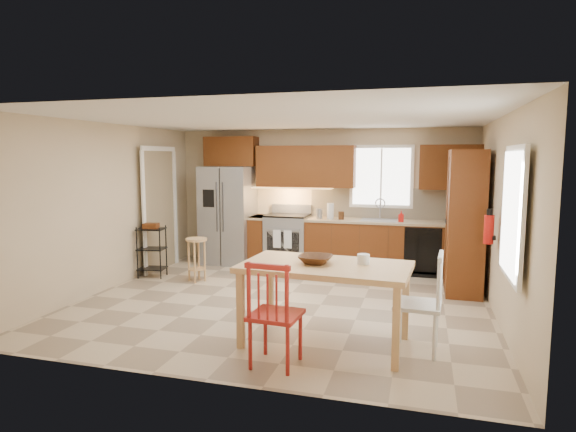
% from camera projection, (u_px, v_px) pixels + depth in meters
% --- Properties ---
extents(floor, '(5.50, 5.50, 0.00)m').
position_uv_depth(floor, '(283.00, 302.00, 6.68)').
color(floor, tan).
rests_on(floor, ground).
extents(ceiling, '(5.50, 5.00, 0.02)m').
position_uv_depth(ceiling, '(283.00, 119.00, 6.37)').
color(ceiling, silver).
rests_on(ceiling, ground).
extents(wall_back, '(5.50, 0.02, 2.50)m').
position_uv_depth(wall_back, '(321.00, 197.00, 8.91)').
color(wall_back, '#CCB793').
rests_on(wall_back, ground).
extents(wall_front, '(5.50, 0.02, 2.50)m').
position_uv_depth(wall_front, '(201.00, 244.00, 4.14)').
color(wall_front, '#CCB793').
rests_on(wall_front, ground).
extents(wall_left, '(0.02, 5.00, 2.50)m').
position_uv_depth(wall_left, '(109.00, 207.00, 7.27)').
color(wall_left, '#CCB793').
rests_on(wall_left, ground).
extents(wall_right, '(0.02, 5.00, 2.50)m').
position_uv_depth(wall_right, '(502.00, 219.00, 5.78)').
color(wall_right, '#CCB793').
rests_on(wall_right, ground).
extents(refrigerator, '(0.92, 0.75, 1.82)m').
position_uv_depth(refrigerator, '(228.00, 215.00, 9.06)').
color(refrigerator, gray).
rests_on(refrigerator, floor).
extents(range_stove, '(0.76, 0.63, 0.92)m').
position_uv_depth(range_stove, '(288.00, 241.00, 8.86)').
color(range_stove, gray).
rests_on(range_stove, floor).
extents(base_cabinet_narrow, '(0.30, 0.60, 0.90)m').
position_uv_depth(base_cabinet_narrow, '(260.00, 240.00, 9.02)').
color(base_cabinet_narrow, '#5C2711').
rests_on(base_cabinet_narrow, floor).
extents(base_cabinet_run, '(2.92, 0.60, 0.90)m').
position_uv_depth(base_cabinet_run, '(389.00, 246.00, 8.38)').
color(base_cabinet_run, '#5C2711').
rests_on(base_cabinet_run, floor).
extents(dishwasher, '(0.60, 0.02, 0.78)m').
position_uv_depth(dishwasher, '(423.00, 251.00, 7.95)').
color(dishwasher, black).
rests_on(dishwasher, floor).
extents(backsplash, '(2.92, 0.03, 0.55)m').
position_uv_depth(backsplash, '(391.00, 203.00, 8.56)').
color(backsplash, beige).
rests_on(backsplash, wall_back).
extents(upper_over_fridge, '(1.00, 0.35, 0.55)m').
position_uv_depth(upper_over_fridge, '(231.00, 151.00, 9.10)').
color(upper_over_fridge, '#623310').
rests_on(upper_over_fridge, wall_back).
extents(upper_left_block, '(1.80, 0.35, 0.75)m').
position_uv_depth(upper_left_block, '(306.00, 166.00, 8.74)').
color(upper_left_block, '#623310').
rests_on(upper_left_block, wall_back).
extents(upper_right_block, '(1.00, 0.35, 0.75)m').
position_uv_depth(upper_right_block, '(450.00, 167.00, 8.07)').
color(upper_right_block, '#623310').
rests_on(upper_right_block, wall_back).
extents(window_back, '(1.12, 0.04, 1.12)m').
position_uv_depth(window_back, '(381.00, 177.00, 8.55)').
color(window_back, white).
rests_on(window_back, wall_back).
extents(sink, '(0.62, 0.46, 0.16)m').
position_uv_depth(sink, '(379.00, 223.00, 8.38)').
color(sink, gray).
rests_on(sink, base_cabinet_run).
extents(undercab_glow, '(1.60, 0.30, 0.01)m').
position_uv_depth(undercab_glow, '(289.00, 188.00, 8.85)').
color(undercab_glow, '#FFBF66').
rests_on(undercab_glow, wall_back).
extents(soap_bottle, '(0.09, 0.09, 0.19)m').
position_uv_depth(soap_bottle, '(401.00, 216.00, 8.16)').
color(soap_bottle, '#AF100C').
rests_on(soap_bottle, base_cabinet_run).
extents(paper_towel, '(0.12, 0.12, 0.28)m').
position_uv_depth(paper_towel, '(330.00, 211.00, 8.54)').
color(paper_towel, silver).
rests_on(paper_towel, base_cabinet_run).
extents(canister_steel, '(0.11, 0.11, 0.18)m').
position_uv_depth(canister_steel, '(319.00, 214.00, 8.60)').
color(canister_steel, gray).
rests_on(canister_steel, base_cabinet_run).
extents(canister_wood, '(0.10, 0.10, 0.14)m').
position_uv_depth(canister_wood, '(341.00, 216.00, 8.46)').
color(canister_wood, '#4A2A13').
rests_on(canister_wood, base_cabinet_run).
extents(pantry, '(0.50, 0.95, 2.10)m').
position_uv_depth(pantry, '(465.00, 222.00, 7.04)').
color(pantry, '#5C2711').
rests_on(pantry, floor).
extents(fire_extinguisher, '(0.12, 0.12, 0.36)m').
position_uv_depth(fire_extinguisher, '(489.00, 229.00, 5.98)').
color(fire_extinguisher, '#AF100C').
rests_on(fire_extinguisher, wall_right).
extents(window_right, '(0.04, 1.02, 1.32)m').
position_uv_depth(window_right, '(513.00, 213.00, 4.68)').
color(window_right, white).
rests_on(window_right, wall_right).
extents(doorway, '(0.04, 0.95, 2.10)m').
position_uv_depth(doorway, '(159.00, 211.00, 8.51)').
color(doorway, '#8C7A59').
rests_on(doorway, wall_left).
extents(dining_table, '(1.82, 1.10, 0.86)m').
position_uv_depth(dining_table, '(325.00, 305.00, 5.13)').
color(dining_table, tan).
rests_on(dining_table, floor).
extents(chair_red, '(0.51, 0.51, 1.03)m').
position_uv_depth(chair_red, '(276.00, 313.00, 4.59)').
color(chair_red, '#A41F19').
rests_on(chair_red, floor).
extents(chair_white, '(0.51, 0.51, 1.03)m').
position_uv_depth(chair_white, '(417.00, 303.00, 4.91)').
color(chair_white, silver).
rests_on(chair_white, floor).
extents(table_bowl, '(0.38, 0.38, 0.09)m').
position_uv_depth(table_bowl, '(315.00, 264.00, 5.11)').
color(table_bowl, '#4A2A13').
rests_on(table_bowl, dining_table).
extents(table_jar, '(0.15, 0.15, 0.17)m').
position_uv_depth(table_jar, '(363.00, 261.00, 5.08)').
color(table_jar, silver).
rests_on(table_jar, dining_table).
extents(bar_stool, '(0.42, 0.42, 0.70)m').
position_uv_depth(bar_stool, '(197.00, 260.00, 7.74)').
color(bar_stool, tan).
rests_on(bar_stool, floor).
extents(utility_cart, '(0.48, 0.41, 0.86)m').
position_uv_depth(utility_cart, '(152.00, 252.00, 8.02)').
color(utility_cart, black).
rests_on(utility_cart, floor).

